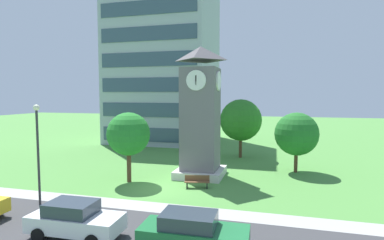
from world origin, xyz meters
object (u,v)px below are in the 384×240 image
parked_car_white (75,219)px  parked_car_green (193,232)px  tree_by_building (128,134)px  clock_tower (201,119)px  tree_near_tower (241,120)px  tree_streetside (297,134)px  street_lamp (38,143)px  park_bench (197,181)px

parked_car_white → parked_car_green: bearing=1.0°
tree_by_building → clock_tower: bearing=32.6°
clock_tower → tree_near_tower: bearing=74.6°
clock_tower → tree_streetside: clock_tower is taller
tree_by_building → parked_car_white: 9.80m
tree_near_tower → parked_car_green: tree_near_tower is taller
street_lamp → tree_near_tower: 20.42m
parked_car_green → parked_car_white: bearing=-179.0°
clock_tower → street_lamp: bearing=-130.8°
street_lamp → tree_by_building: (2.98, 6.00, -0.07)m
tree_by_building → tree_streetside: bearing=27.3°
tree_streetside → tree_by_building: bearing=-152.7°
parked_car_white → tree_by_building: bearing=101.2°
tree_by_building → parked_car_green: size_ratio=1.15×
parked_car_green → tree_near_tower: bearing=90.8°
parked_car_green → park_bench: bearing=103.1°
tree_streetside → parked_car_white: tree_streetside is taller
clock_tower → parked_car_white: (-3.08, -12.34, -3.88)m
tree_near_tower → parked_car_green: bearing=-89.2°
park_bench → parked_car_green: bearing=-76.9°
clock_tower → parked_car_white: bearing=-104.0°
tree_by_building → park_bench: bearing=-1.5°
park_bench → parked_car_green: 9.21m
tree_by_building → parked_car_white: tree_by_building is taller
street_lamp → tree_by_building: 6.70m
parked_car_white → parked_car_green: same height
tree_by_building → parked_car_white: bearing=-78.8°
parked_car_white → parked_car_green: (5.71, 0.10, 0.00)m
clock_tower → tree_streetside: (7.69, 3.38, -1.40)m
tree_near_tower → parked_car_white: (-5.43, -20.87, -3.17)m
parked_car_white → street_lamp: bearing=146.3°
clock_tower → tree_streetside: bearing=23.7°
tree_by_building → tree_streetside: size_ratio=1.03×
street_lamp → tree_streetside: street_lamp is taller
park_bench → tree_by_building: tree_by_building is taller
clock_tower → park_bench: (0.54, -3.28, -4.27)m
park_bench → parked_car_green: size_ratio=0.40×
street_lamp → parked_car_green: (10.51, -3.10, -2.91)m
tree_by_building → tree_streetside: (12.60, 6.51, -0.37)m
clock_tower → street_lamp: clock_tower is taller
tree_by_building → tree_near_tower: (7.25, 11.67, 0.32)m
park_bench → tree_near_tower: 12.47m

